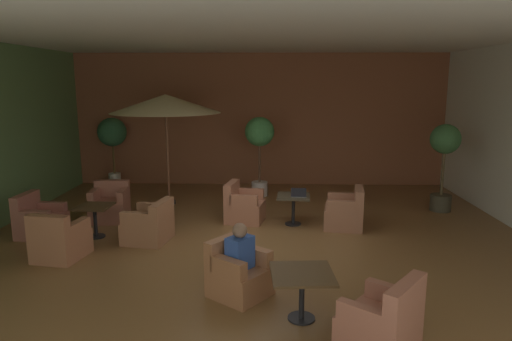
% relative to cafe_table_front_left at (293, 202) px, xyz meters
% --- Properties ---
extents(ground_plane, '(10.70, 10.36, 0.02)m').
position_rel_cafe_table_front_left_xyz_m(ground_plane, '(-0.77, -1.26, -0.50)').
color(ground_plane, brown).
extents(wall_back_brick, '(10.70, 0.08, 3.76)m').
position_rel_cafe_table_front_left_xyz_m(wall_back_brick, '(-0.77, 3.88, 1.39)').
color(wall_back_brick, brown).
rests_on(wall_back_brick, ground_plane).
extents(ceiling_slab, '(10.70, 10.36, 0.06)m').
position_rel_cafe_table_front_left_xyz_m(ceiling_slab, '(-0.77, -1.26, 3.30)').
color(ceiling_slab, silver).
rests_on(ceiling_slab, wall_back_brick).
extents(cafe_table_front_left, '(0.72, 0.72, 0.63)m').
position_rel_cafe_table_front_left_xyz_m(cafe_table_front_left, '(0.00, 0.00, 0.00)').
color(cafe_table_front_left, black).
rests_on(cafe_table_front_left, ground_plane).
extents(armchair_front_left_north, '(0.89, 0.87, 0.85)m').
position_rel_cafe_table_front_left_xyz_m(armchair_front_left_north, '(-1.06, 0.21, -0.17)').
color(armchair_front_left_north, '#A16247').
rests_on(armchair_front_left_north, ground_plane).
extents(armchair_front_left_east, '(0.89, 0.90, 0.85)m').
position_rel_cafe_table_front_left_xyz_m(armchair_front_left_east, '(1.07, -0.18, -0.18)').
color(armchair_front_left_east, '#955E44').
rests_on(armchair_front_left_east, ground_plane).
extents(cafe_table_front_right, '(0.65, 0.65, 0.63)m').
position_rel_cafe_table_front_left_xyz_m(cafe_table_front_right, '(-3.87, -0.89, -0.01)').
color(cafe_table_front_right, black).
rests_on(cafe_table_front_right, ground_plane).
extents(armchair_front_right_north, '(0.90, 0.93, 0.79)m').
position_rel_cafe_table_front_left_xyz_m(armchair_front_right_north, '(-2.77, -1.09, -0.19)').
color(armchair_front_right_north, '#946040').
rests_on(armchair_front_right_north, ground_plane).
extents(armchair_front_right_east, '(0.80, 0.81, 0.83)m').
position_rel_cafe_table_front_left_xyz_m(armchair_front_right_east, '(-3.96, 0.22, -0.17)').
color(armchair_front_right_east, '#955643').
rests_on(armchair_front_right_east, ground_plane).
extents(armchair_front_right_south, '(0.81, 0.81, 0.84)m').
position_rel_cafe_table_front_left_xyz_m(armchair_front_right_south, '(-4.99, -0.82, -0.18)').
color(armchair_front_right_south, '#9C5949').
rests_on(armchair_front_right_south, ground_plane).
extents(armchair_front_right_west, '(0.84, 0.91, 0.84)m').
position_rel_cafe_table_front_left_xyz_m(armchair_front_right_west, '(-4.07, -1.99, -0.17)').
color(armchair_front_right_west, '#9D6041').
rests_on(armchair_front_right_west, ground_plane).
extents(cafe_table_mid_center, '(0.82, 0.82, 0.63)m').
position_rel_cafe_table_front_left_xyz_m(cafe_table_mid_center, '(-0.11, -3.92, 0.02)').
color(cafe_table_mid_center, black).
rests_on(cafe_table_mid_center, ground_plane).
extents(armchair_mid_center_north, '(1.00, 1.00, 0.80)m').
position_rel_cafe_table_front_left_xyz_m(armchair_mid_center_north, '(-0.96, -3.26, -0.18)').
color(armchair_mid_center_north, '#9E623E').
rests_on(armchair_mid_center_north, ground_plane).
extents(armchair_mid_center_east, '(1.06, 1.07, 0.89)m').
position_rel_cafe_table_front_left_xyz_m(armchair_mid_center_east, '(0.73, -4.60, -0.17)').
color(armchair_mid_center_east, '#A25F49').
rests_on(armchair_mid_center_east, ground_plane).
extents(patio_umbrella_tall_red, '(2.63, 2.63, 2.67)m').
position_rel_cafe_table_front_left_xyz_m(patio_umbrella_tall_red, '(-2.97, 1.59, 1.95)').
color(patio_umbrella_tall_red, '#2D2D2D').
rests_on(patio_umbrella_tall_red, ground_plane).
extents(potted_tree_left_corner, '(0.68, 0.68, 2.03)m').
position_rel_cafe_table_front_left_xyz_m(potted_tree_left_corner, '(3.50, 1.14, 0.87)').
color(potted_tree_left_corner, '#3D392A').
rests_on(potted_tree_left_corner, ground_plane).
extents(potted_tree_mid_left, '(0.80, 0.80, 1.98)m').
position_rel_cafe_table_front_left_xyz_m(potted_tree_mid_left, '(-4.90, 3.37, 0.97)').
color(potted_tree_mid_left, silver).
rests_on(potted_tree_mid_left, ground_plane).
extents(potted_tree_mid_right, '(0.76, 0.76, 2.08)m').
position_rel_cafe_table_front_left_xyz_m(potted_tree_mid_right, '(-0.75, 2.46, 1.01)').
color(potted_tree_mid_right, beige).
rests_on(potted_tree_mid_right, ground_plane).
extents(patron_blue_shirt, '(0.42, 0.44, 0.66)m').
position_rel_cafe_table_front_left_xyz_m(patron_blue_shirt, '(-0.93, -3.28, 0.20)').
color(patron_blue_shirt, '#2D4C99').
rests_on(patron_blue_shirt, ground_plane).
extents(iced_drink_cup, '(0.08, 0.08, 0.11)m').
position_rel_cafe_table_front_left_xyz_m(iced_drink_cup, '(0.07, -0.01, 0.19)').
color(iced_drink_cup, white).
rests_on(iced_drink_cup, cafe_table_front_left).
extents(open_laptop, '(0.33, 0.26, 0.20)m').
position_rel_cafe_table_front_left_xyz_m(open_laptop, '(0.10, -0.10, 0.19)').
color(open_laptop, '#9EA0A5').
rests_on(open_laptop, cafe_table_front_left).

